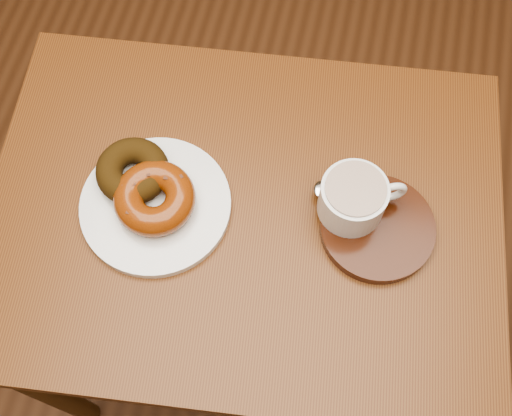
% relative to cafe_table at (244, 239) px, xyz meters
% --- Properties ---
extents(ground, '(6.00, 6.00, 0.00)m').
position_rel_cafe_table_xyz_m(ground, '(-0.02, -0.00, -0.61)').
color(ground, '#55311A').
rests_on(ground, ground).
extents(cafe_table, '(0.83, 0.66, 0.73)m').
position_rel_cafe_table_xyz_m(cafe_table, '(0.00, 0.00, 0.00)').
color(cafe_table, '#603414').
rests_on(cafe_table, ground).
extents(donut_plate, '(0.23, 0.23, 0.01)m').
position_rel_cafe_table_xyz_m(donut_plate, '(-0.13, -0.02, 0.12)').
color(donut_plate, white).
rests_on(donut_plate, cafe_table).
extents(donut_cinnamon, '(0.12, 0.12, 0.04)m').
position_rel_cafe_table_xyz_m(donut_cinnamon, '(-0.17, 0.01, 0.15)').
color(donut_cinnamon, '#36220A').
rests_on(donut_cinnamon, donut_plate).
extents(donut_caramel, '(0.13, 0.13, 0.04)m').
position_rel_cafe_table_xyz_m(donut_caramel, '(-0.13, -0.02, 0.15)').
color(donut_caramel, '#7D350D').
rests_on(donut_caramel, donut_plate).
extents(saucer, '(0.17, 0.17, 0.02)m').
position_rel_cafe_table_xyz_m(saucer, '(0.20, 0.01, 0.13)').
color(saucer, '#331306').
rests_on(saucer, cafe_table).
extents(coffee_cup, '(0.12, 0.10, 0.07)m').
position_rel_cafe_table_xyz_m(coffee_cup, '(0.16, 0.03, 0.17)').
color(coffee_cup, white).
rests_on(coffee_cup, saucer).
extents(teaspoon, '(0.05, 0.08, 0.01)m').
position_rel_cafe_table_xyz_m(teaspoon, '(0.11, 0.04, 0.14)').
color(teaspoon, silver).
rests_on(teaspoon, saucer).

